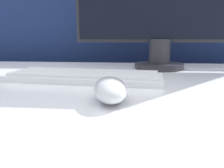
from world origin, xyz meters
TOP-DOWN VIEW (x-y plane):
  - partition_panel at (0.00, 0.61)m, footprint 5.00×0.03m
  - computer_mouse_near at (-0.07, -0.15)m, footprint 0.08×0.14m
  - keyboard at (-0.16, 0.04)m, footprint 0.44×0.19m

SIDE VIEW (x-z plane):
  - partition_panel at x=0.00m, z-range 0.00..1.07m
  - keyboard at x=-0.16m, z-range 0.73..0.76m
  - computer_mouse_near at x=-0.07m, z-range 0.73..0.78m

